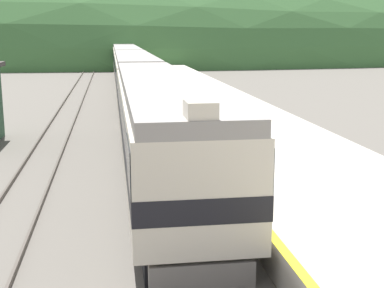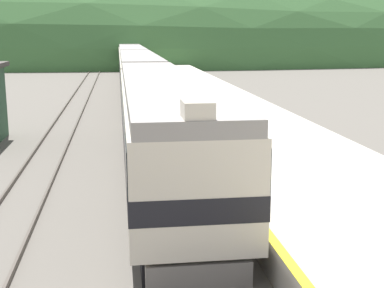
# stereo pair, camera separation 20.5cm
# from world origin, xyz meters

# --- Properties ---
(track_main) EXTENTS (1.52, 180.00, 0.16)m
(track_main) POSITION_xyz_m (0.00, 70.00, 0.08)
(track_main) COLOR #4C443D
(track_main) RESTS_ON ground
(track_siding) EXTENTS (1.52, 180.00, 0.16)m
(track_siding) POSITION_xyz_m (-4.95, 70.00, 0.08)
(track_siding) COLOR #4C443D
(track_siding) RESTS_ON ground
(platform) EXTENTS (6.84, 140.00, 0.92)m
(platform) POSITION_xyz_m (5.13, 50.00, 0.45)
(platform) COLOR #BCB5A5
(platform) RESTS_ON ground
(distant_hills) EXTENTS (236.47, 106.41, 48.43)m
(distant_hills) POSITION_xyz_m (0.00, 138.85, 0.00)
(distant_hills) COLOR #3D6B38
(distant_hills) RESTS_ON ground
(express_train_lead_car) EXTENTS (3.02, 21.05, 4.24)m
(express_train_lead_car) POSITION_xyz_m (0.00, 29.48, 2.12)
(express_train_lead_car) COLOR black
(express_train_lead_car) RESTS_ON ground
(carriage_second) EXTENTS (3.01, 20.51, 3.88)m
(carriage_second) POSITION_xyz_m (0.00, 51.37, 2.11)
(carriage_second) COLOR black
(carriage_second) RESTS_ON ground
(carriage_third) EXTENTS (3.01, 20.51, 3.88)m
(carriage_third) POSITION_xyz_m (0.00, 72.77, 2.11)
(carriage_third) COLOR black
(carriage_third) RESTS_ON ground
(carriage_fourth) EXTENTS (3.01, 20.51, 3.88)m
(carriage_fourth) POSITION_xyz_m (0.00, 94.16, 2.11)
(carriage_fourth) COLOR black
(carriage_fourth) RESTS_ON ground
(carriage_fifth) EXTENTS (3.01, 20.51, 3.88)m
(carriage_fifth) POSITION_xyz_m (0.00, 115.55, 2.11)
(carriage_fifth) COLOR black
(carriage_fifth) RESTS_ON ground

